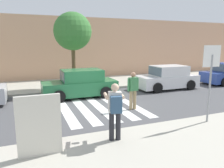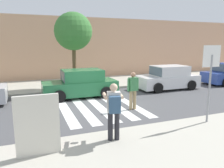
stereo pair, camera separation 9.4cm
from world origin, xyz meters
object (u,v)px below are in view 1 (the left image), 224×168
object	(u,v)px
photographer_with_backpack	(115,107)
advertising_board	(39,126)
parked_car_white	(167,78)
stop_sign	(211,67)
parked_car_green	(80,84)
street_tree_center	(73,32)
pedestrian_crossing	(133,89)

from	to	relation	value
photographer_with_backpack	advertising_board	size ratio (longest dim) A/B	1.08
parked_car_white	advertising_board	distance (m)	10.64
photographer_with_backpack	parked_car_white	world-z (taller)	photographer_with_backpack
stop_sign	photographer_with_backpack	size ratio (longest dim) A/B	1.62
photographer_with_backpack	advertising_board	world-z (taller)	photographer_with_backpack
photographer_with_backpack	advertising_board	xyz separation A→B (m)	(-2.13, -0.10, -0.23)
stop_sign	parked_car_green	world-z (taller)	stop_sign
street_tree_center	advertising_board	size ratio (longest dim) A/B	2.99
parked_car_green	street_tree_center	distance (m)	3.59
photographer_with_backpack	pedestrian_crossing	bearing A→B (deg)	54.69
advertising_board	pedestrian_crossing	bearing A→B (deg)	36.14
pedestrian_crossing	stop_sign	bearing A→B (deg)	-59.48
street_tree_center	parked_car_white	bearing A→B (deg)	-18.74
stop_sign	parked_car_white	size ratio (longest dim) A/B	0.68
pedestrian_crossing	street_tree_center	bearing A→B (deg)	106.89
parked_car_green	street_tree_center	size ratio (longest dim) A/B	0.86
parked_car_white	street_tree_center	world-z (taller)	street_tree_center
parked_car_green	street_tree_center	xyz separation A→B (m)	(0.07, 1.98, 2.99)
stop_sign	parked_car_white	xyz separation A→B (m)	(2.59, 6.07, -1.46)
stop_sign	street_tree_center	bearing A→B (deg)	111.95
photographer_with_backpack	parked_car_green	world-z (taller)	photographer_with_backpack
street_tree_center	photographer_with_backpack	bearing A→B (deg)	-93.73
parked_car_white	street_tree_center	distance (m)	6.84
advertising_board	photographer_with_backpack	bearing A→B (deg)	2.77
photographer_with_backpack	street_tree_center	world-z (taller)	street_tree_center
photographer_with_backpack	advertising_board	distance (m)	2.15
photographer_with_backpack	pedestrian_crossing	world-z (taller)	photographer_with_backpack
parked_car_green	advertising_board	bearing A→B (deg)	-112.12
street_tree_center	advertising_board	distance (m)	9.21
parked_car_white	street_tree_center	xyz separation A→B (m)	(-5.83, 1.98, 2.99)
pedestrian_crossing	parked_car_green	distance (m)	3.68
photographer_with_backpack	street_tree_center	size ratio (longest dim) A/B	0.36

